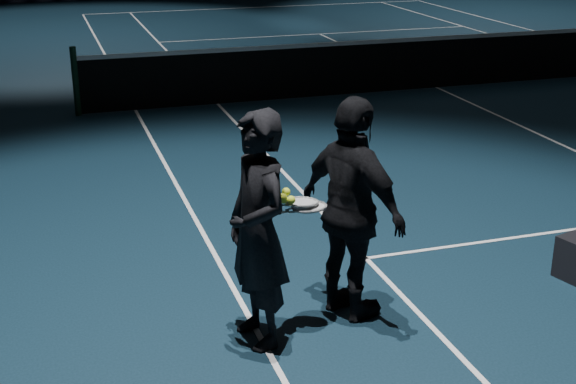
# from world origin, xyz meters

# --- Properties ---
(floor) EXTENTS (36.00, 36.00, 0.00)m
(floor) POSITION_xyz_m (0.00, 0.00, 0.00)
(floor) COLOR black
(floor) RESTS_ON ground
(court_lines) EXTENTS (10.98, 23.78, 0.01)m
(court_lines) POSITION_xyz_m (0.00, 0.00, 0.00)
(court_lines) COLOR white
(court_lines) RESTS_ON floor
(net_post_left) EXTENTS (0.10, 0.10, 1.10)m
(net_post_left) POSITION_xyz_m (-6.40, 0.00, 0.55)
(net_post_left) COLOR black
(net_post_left) RESTS_ON floor
(net_mesh) EXTENTS (12.80, 0.02, 0.86)m
(net_mesh) POSITION_xyz_m (0.00, 0.00, 0.45)
(net_mesh) COLOR black
(net_mesh) RESTS_ON floor
(net_tape) EXTENTS (12.80, 0.03, 0.07)m
(net_tape) POSITION_xyz_m (0.00, 0.00, 0.92)
(net_tape) COLOR white
(net_tape) RESTS_ON net_mesh
(player_a) EXTENTS (0.58, 0.76, 1.87)m
(player_a) POSITION_xyz_m (-5.50, -7.53, 0.93)
(player_a) COLOR black
(player_a) RESTS_ON floor
(player_b) EXTENTS (0.85, 1.19, 1.87)m
(player_b) POSITION_xyz_m (-4.67, -7.36, 0.93)
(player_b) COLOR black
(player_b) RESTS_ON floor
(racket_lower) EXTENTS (0.71, 0.35, 0.03)m
(racket_lower) POSITION_xyz_m (-5.06, -7.44, 1.04)
(racket_lower) COLOR black
(racket_lower) RESTS_ON player_a
(racket_upper) EXTENTS (0.71, 0.39, 0.10)m
(racket_upper) POSITION_xyz_m (-5.12, -7.41, 1.08)
(racket_upper) COLOR black
(racket_upper) RESTS_ON player_b
(tennis_balls) EXTENTS (0.12, 0.10, 0.12)m
(tennis_balls) POSITION_xyz_m (-5.25, -7.48, 1.15)
(tennis_balls) COLOR yellow
(tennis_balls) RESTS_ON racket_upper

